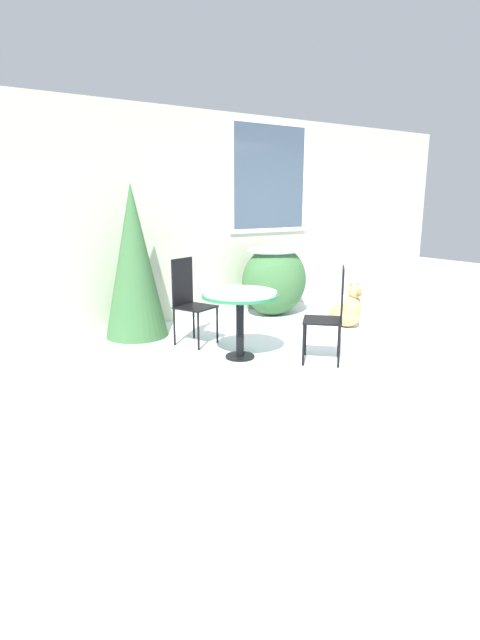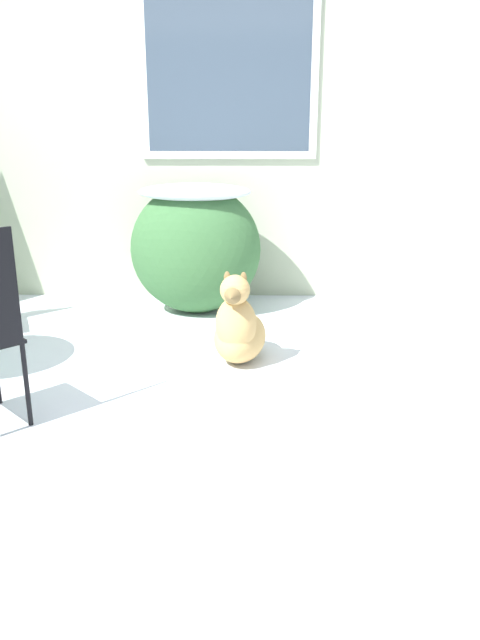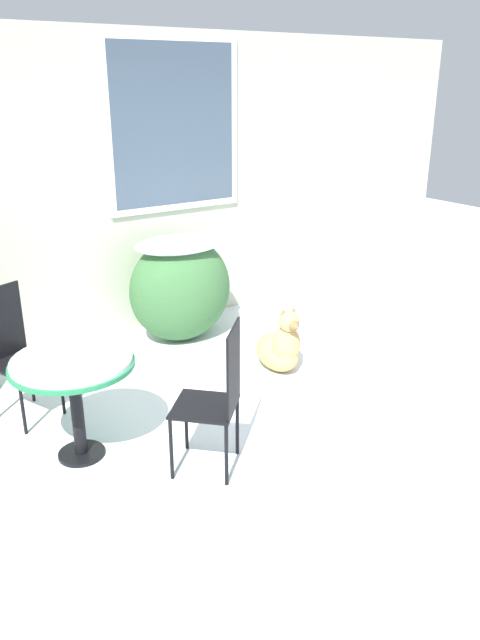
# 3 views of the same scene
# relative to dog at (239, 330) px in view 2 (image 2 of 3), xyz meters

# --- Properties ---
(ground_plane) EXTENTS (16.00, 16.00, 0.00)m
(ground_plane) POSITION_rel_dog_xyz_m (-0.41, -0.59, -0.21)
(ground_plane) COLOR silver
(house_wall) EXTENTS (8.00, 0.10, 2.77)m
(house_wall) POSITION_rel_dog_xyz_m (-0.39, 1.60, 1.21)
(house_wall) COLOR #B2BC9E
(house_wall) RESTS_ON ground_plane
(shrub_left) EXTENTS (0.99, 0.74, 0.99)m
(shrub_left) POSITION_rel_dog_xyz_m (-0.34, 1.09, 0.32)
(shrub_left) COLOR #386638
(shrub_left) RESTS_ON ground_plane
(dog) EXTENTS (0.39, 0.68, 0.60)m
(dog) POSITION_rel_dog_xyz_m (0.00, 0.00, 0.00)
(dog) COLOR tan
(dog) RESTS_ON ground_plane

